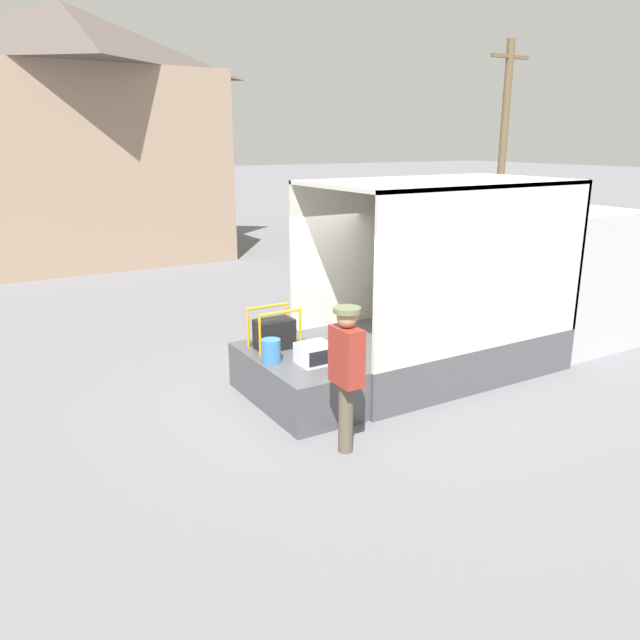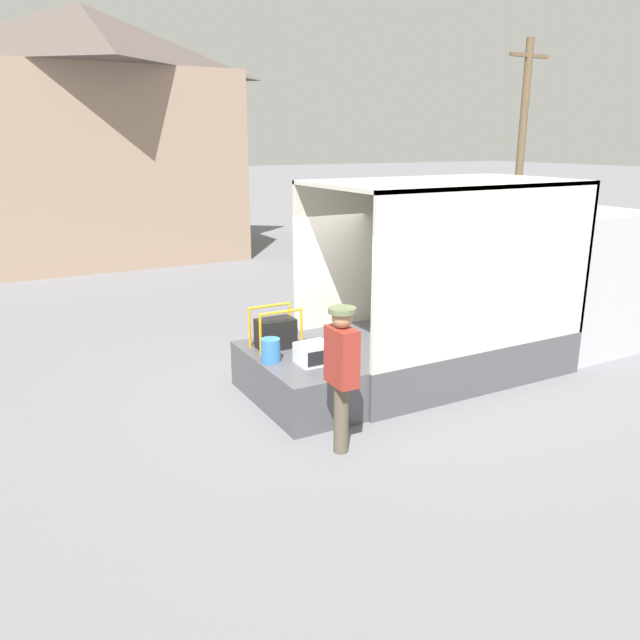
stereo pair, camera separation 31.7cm
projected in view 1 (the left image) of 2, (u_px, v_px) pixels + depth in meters
The scene contains 9 objects.
ground_plane at pixel (328, 394), 9.29m from camera, with size 160.00×160.00×0.00m, color slate.
box_truck at pixel (514, 295), 10.87m from camera, with size 6.19×2.29×3.06m.
tailgate_deck at pixel (295, 379), 8.92m from camera, with size 1.11×2.18×0.68m, color #4C4C51.
microwave at pixel (314, 354), 8.52m from camera, with size 0.45×0.40×0.29m.
portable_generator at pixel (275, 333), 9.14m from camera, with size 0.69×0.43×0.61m.
orange_bucket at pixel (271, 351), 8.56m from camera, with size 0.27×0.27×0.33m.
worker_person at pixel (346, 364), 7.28m from camera, with size 0.32×0.44×1.81m.
house_backdrop at pixel (73, 132), 19.28m from camera, with size 8.33×6.80×7.60m.
utility_pole at pixel (504, 138), 23.05m from camera, with size 1.80×0.28×7.11m.
Camera 1 is at (-4.52, -7.34, 3.64)m, focal length 35.00 mm.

